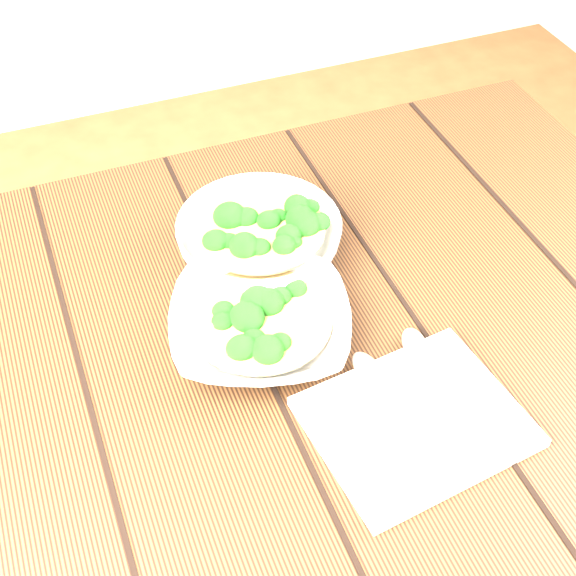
{
  "coord_description": "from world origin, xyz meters",
  "views": [
    {
      "loc": [
        -0.21,
        -0.6,
        1.48
      ],
      "look_at": [
        0.04,
        0.02,
        0.8
      ],
      "focal_mm": 50.0,
      "sensor_mm": 36.0,
      "label": 1
    }
  ],
  "objects_px": {
    "soup_bowl_front": "(260,326)",
    "trivet": "(241,284)",
    "table": "(269,397)",
    "napkin": "(416,422)",
    "soup_bowl_back": "(259,240)"
  },
  "relations": [
    {
      "from": "soup_bowl_front",
      "to": "trivet",
      "type": "relative_size",
      "value": 2.81
    },
    {
      "from": "table",
      "to": "napkin",
      "type": "bearing_deg",
      "value": -59.3
    },
    {
      "from": "table",
      "to": "trivet",
      "type": "height_order",
      "value": "trivet"
    },
    {
      "from": "trivet",
      "to": "napkin",
      "type": "height_order",
      "value": "trivet"
    },
    {
      "from": "soup_bowl_back",
      "to": "trivet",
      "type": "distance_m",
      "value": 0.06
    },
    {
      "from": "table",
      "to": "soup_bowl_front",
      "type": "xyz_separation_m",
      "value": [
        -0.01,
        -0.01,
        0.15
      ]
    },
    {
      "from": "soup_bowl_front",
      "to": "napkin",
      "type": "bearing_deg",
      "value": -56.27
    },
    {
      "from": "napkin",
      "to": "soup_bowl_back",
      "type": "bearing_deg",
      "value": 96.02
    },
    {
      "from": "soup_bowl_back",
      "to": "napkin",
      "type": "xyz_separation_m",
      "value": [
        0.07,
        -0.31,
        -0.03
      ]
    },
    {
      "from": "soup_bowl_front",
      "to": "trivet",
      "type": "bearing_deg",
      "value": 86.33
    },
    {
      "from": "trivet",
      "to": "napkin",
      "type": "relative_size",
      "value": 0.43
    },
    {
      "from": "soup_bowl_front",
      "to": "soup_bowl_back",
      "type": "relative_size",
      "value": 0.99
    },
    {
      "from": "soup_bowl_back",
      "to": "trivet",
      "type": "relative_size",
      "value": 2.83
    },
    {
      "from": "table",
      "to": "napkin",
      "type": "relative_size",
      "value": 5.43
    },
    {
      "from": "soup_bowl_front",
      "to": "trivet",
      "type": "height_order",
      "value": "soup_bowl_front"
    }
  ]
}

